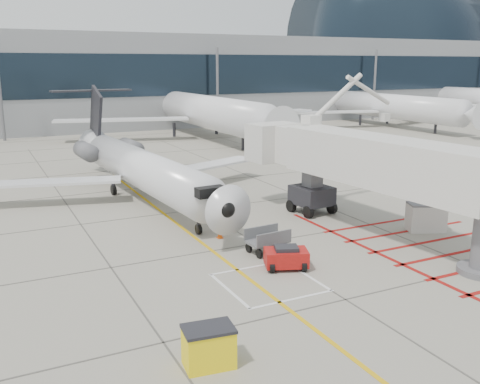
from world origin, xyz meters
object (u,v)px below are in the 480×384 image
jet_bridge (382,172)px  spill_bin (209,346)px  pushback_tug (286,257)px  regional_jet (154,153)px

jet_bridge → spill_bin: 16.45m
jet_bridge → spill_bin: size_ratio=11.85×
pushback_tug → spill_bin: 9.16m
regional_jet → jet_bridge: regional_jet is taller
regional_jet → jet_bridge: (9.50, -11.82, -0.01)m
regional_jet → jet_bridge: 15.16m
jet_bridge → pushback_tug: size_ratio=9.28×
spill_bin → regional_jet: bearing=84.5°
regional_jet → spill_bin: bearing=-106.4°
jet_bridge → regional_jet: bearing=123.0°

